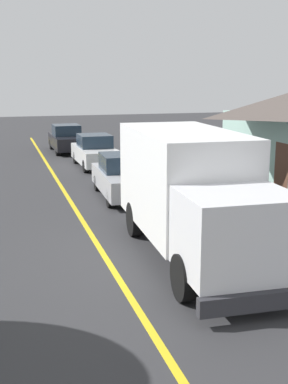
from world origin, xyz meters
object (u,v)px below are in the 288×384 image
(box_truck, at_px, (192,189))
(parked_car_far, at_px, (67,139))
(parked_car_near, at_px, (123,177))
(parked_van_across, at_px, (229,187))
(parked_car_mid, at_px, (95,152))

(box_truck, distance_m, parked_car_far, 19.69)
(box_truck, bearing_deg, parked_car_near, 90.89)
(parked_car_near, height_order, parked_van_across, same)
(box_truck, distance_m, parked_van_across, 5.10)
(parked_van_across, bearing_deg, parked_car_near, 137.78)
(box_truck, relative_size, parked_car_mid, 1.64)
(parked_car_near, height_order, parked_car_mid, same)
(parked_car_far, xyz_separation_m, parked_van_across, (3.52, -15.65, 0.00))
(parked_car_far, bearing_deg, parked_van_across, -77.31)
(parked_car_mid, xyz_separation_m, parked_car_far, (-0.65, 5.88, 0.00))
(parked_car_mid, distance_m, parked_car_far, 5.92)
(parked_car_near, xyz_separation_m, parked_car_mid, (0.24, 6.94, 0.00))
(parked_car_far, bearing_deg, parked_car_near, -88.17)
(box_truck, height_order, parked_car_near, box_truck)
(parked_car_mid, bearing_deg, parked_van_across, -73.61)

